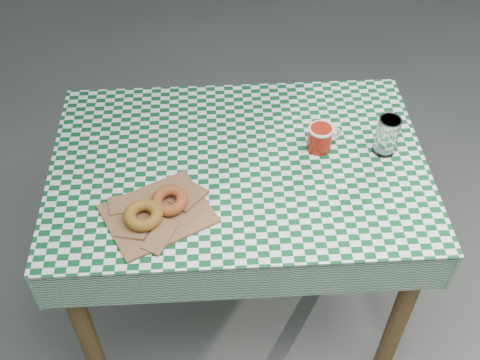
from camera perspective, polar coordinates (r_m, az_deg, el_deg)
name	(u,v)px	position (r m, az deg, el deg)	size (l,w,h in m)	color
ground	(250,271)	(2.43, 0.95, -8.89)	(60.00, 60.00, 0.00)	#52534D
table	(239,239)	(2.05, -0.11, -5.82)	(1.12, 0.75, 0.75)	brown
tablecloth	(239,163)	(1.77, -0.12, 1.64)	(1.14, 0.77, 0.01)	#0B4822
paper_bag	(158,213)	(1.64, -8.04, -3.25)	(0.28, 0.22, 0.01)	brown
bagel_front	(143,215)	(1.61, -9.45, -3.42)	(0.11, 0.11, 0.03)	olive
bagel_back	(169,200)	(1.63, -6.92, -1.99)	(0.10, 0.10, 0.03)	#A34C21
coffee_mug	(320,138)	(1.80, 7.83, 4.07)	(0.15, 0.15, 0.08)	maroon
drinking_glass	(387,136)	(1.82, 14.19, 4.25)	(0.07, 0.07, 0.13)	white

